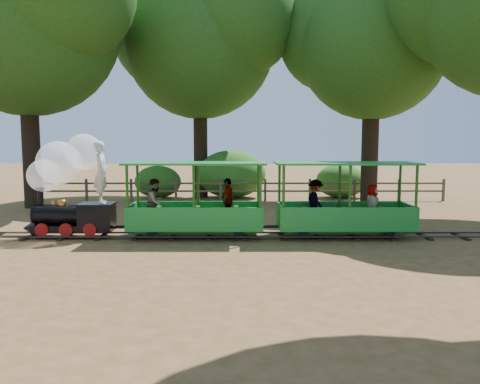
{
  "coord_description": "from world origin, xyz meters",
  "views": [
    {
      "loc": [
        -0.18,
        -12.8,
        2.64
      ],
      "look_at": [
        -0.15,
        0.5,
        1.22
      ],
      "focal_mm": 35.0,
      "sensor_mm": 36.0,
      "label": 1
    }
  ],
  "objects_px": {
    "carriage_front": "(194,208)",
    "fence": "(243,188)",
    "carriage_rear": "(341,208)",
    "locomotive": "(68,178)"
  },
  "relations": [
    {
      "from": "carriage_front",
      "to": "fence",
      "type": "bearing_deg",
      "value": 79.9
    },
    {
      "from": "carriage_rear",
      "to": "locomotive",
      "type": "bearing_deg",
      "value": 179.57
    },
    {
      "from": "carriage_front",
      "to": "fence",
      "type": "height_order",
      "value": "carriage_front"
    },
    {
      "from": "locomotive",
      "to": "carriage_rear",
      "type": "xyz_separation_m",
      "value": [
        7.56,
        -0.06,
        -0.84
      ]
    },
    {
      "from": "carriage_rear",
      "to": "carriage_front",
      "type": "bearing_deg",
      "value": -179.61
    },
    {
      "from": "locomotive",
      "to": "carriage_rear",
      "type": "bearing_deg",
      "value": -0.43
    },
    {
      "from": "carriage_front",
      "to": "carriage_rear",
      "type": "relative_size",
      "value": 1.0
    },
    {
      "from": "carriage_front",
      "to": "carriage_rear",
      "type": "distance_m",
      "value": 4.09
    },
    {
      "from": "locomotive",
      "to": "carriage_front",
      "type": "xyz_separation_m",
      "value": [
        3.48,
        -0.08,
        -0.83
      ]
    },
    {
      "from": "carriage_rear",
      "to": "fence",
      "type": "distance_m",
      "value": 8.43
    }
  ]
}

